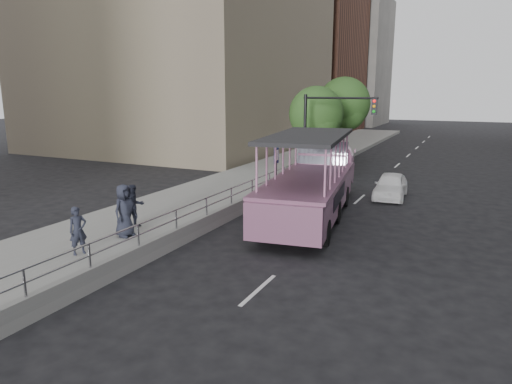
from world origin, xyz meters
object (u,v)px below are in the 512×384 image
(car, at_px, (391,186))
(parking_sign, at_px, (276,166))
(pedestrian_near, at_px, (78,231))
(pedestrian_mid, at_px, (134,206))
(traffic_signal, at_px, (325,125))
(street_tree_near, at_px, (317,116))
(street_tree_far, at_px, (345,106))
(duck_boat, at_px, (314,184))
(pedestrian_far, at_px, (125,210))

(car, bearing_deg, parking_sign, -158.64)
(pedestrian_near, xyz_separation_m, pedestrian_mid, (-0.36, 3.07, 0.05))
(traffic_signal, height_order, street_tree_near, street_tree_near)
(street_tree_near, bearing_deg, street_tree_far, 88.09)
(pedestrian_mid, bearing_deg, car, -11.55)
(duck_boat, xyz_separation_m, pedestrian_far, (-4.66, -6.90, -0.12))
(duck_boat, distance_m, pedestrian_near, 10.15)
(traffic_signal, bearing_deg, street_tree_near, 114.98)
(duck_boat, xyz_separation_m, pedestrian_mid, (-5.10, -5.90, -0.24))
(street_tree_near, xyz_separation_m, street_tree_far, (0.20, 6.00, 0.49))
(parking_sign, relative_size, traffic_signal, 0.50)
(car, xyz_separation_m, street_tree_far, (-5.44, 10.89, 3.67))
(pedestrian_mid, distance_m, street_tree_near, 15.83)
(pedestrian_far, bearing_deg, street_tree_far, -0.05)
(pedestrian_mid, relative_size, street_tree_far, 0.26)
(car, xyz_separation_m, pedestrian_far, (-7.25, -11.58, 0.60))
(street_tree_near, bearing_deg, pedestrian_far, -95.61)
(car, bearing_deg, pedestrian_far, -125.47)
(duck_boat, distance_m, street_tree_far, 16.10)
(street_tree_near, bearing_deg, pedestrian_mid, -97.57)
(parking_sign, height_order, traffic_signal, traffic_signal)
(duck_boat, bearing_deg, pedestrian_far, -124.04)
(duck_boat, height_order, pedestrian_near, duck_boat)
(parking_sign, height_order, street_tree_near, street_tree_near)
(street_tree_near, distance_m, street_tree_far, 6.02)
(street_tree_far, bearing_deg, car, -63.48)
(car, distance_m, street_tree_near, 8.11)
(pedestrian_far, xyz_separation_m, traffic_signal, (3.21, 13.05, 2.25))
(parking_sign, relative_size, street_tree_near, 0.46)
(street_tree_far, bearing_deg, parking_sign, -89.55)
(car, distance_m, traffic_signal, 5.16)
(traffic_signal, bearing_deg, pedestrian_mid, -106.88)
(traffic_signal, relative_size, street_tree_far, 0.81)
(pedestrian_mid, xyz_separation_m, traffic_signal, (3.65, 12.04, 2.37))
(pedestrian_mid, height_order, traffic_signal, traffic_signal)
(duck_boat, bearing_deg, parking_sign, 141.03)
(duck_boat, bearing_deg, traffic_signal, 103.27)
(street_tree_far, bearing_deg, pedestrian_mid, -96.00)
(pedestrian_near, relative_size, parking_sign, 0.59)
(pedestrian_near, height_order, pedestrian_far, pedestrian_far)
(duck_boat, relative_size, traffic_signal, 2.18)
(street_tree_near, relative_size, street_tree_far, 0.89)
(duck_boat, relative_size, car, 3.02)
(pedestrian_far, relative_size, street_tree_near, 0.33)
(pedestrian_far, distance_m, street_tree_far, 22.76)
(car, bearing_deg, pedestrian_mid, -129.45)
(parking_sign, bearing_deg, street_tree_near, 92.37)
(car, distance_m, pedestrian_mid, 13.09)
(duck_boat, height_order, street_tree_far, street_tree_far)
(duck_boat, height_order, parking_sign, duck_boat)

